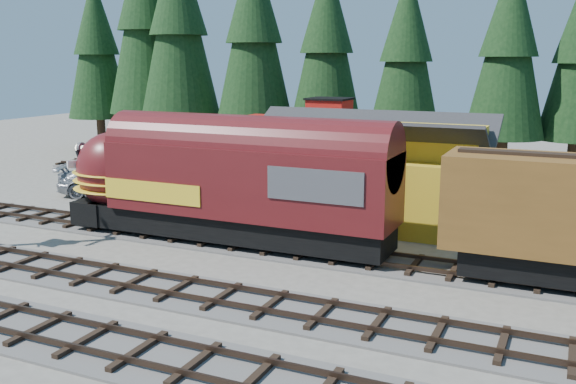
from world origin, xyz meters
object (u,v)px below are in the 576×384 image
at_px(pickup_truck_a, 196,190).
at_px(locomotive, 215,186).
at_px(caboose, 315,145).
at_px(depot, 358,161).
at_px(pickup_truck_b, 113,180).

bearing_deg(pickup_truck_a, locomotive, -157.11).
bearing_deg(caboose, depot, -54.45).
xyz_separation_m(pickup_truck_a, pickup_truck_b, (-6.23, 0.78, -0.08)).
bearing_deg(pickup_truck_b, pickup_truck_a, -119.34).
xyz_separation_m(locomotive, pickup_truck_a, (-4.36, 5.18, -1.51)).
bearing_deg(caboose, locomotive, -86.00).
bearing_deg(pickup_truck_b, caboose, -72.31).
relative_size(depot, pickup_truck_b, 2.02).
relative_size(locomotive, pickup_truck_a, 2.20).
height_order(pickup_truck_a, pickup_truck_b, pickup_truck_a).
bearing_deg(locomotive, pickup_truck_b, 150.62).
bearing_deg(pickup_truck_a, pickup_truck_b, 65.72).
bearing_deg(locomotive, pickup_truck_a, 130.06).
xyz_separation_m(depot, pickup_truck_a, (-8.74, -1.32, -1.97)).
relative_size(depot, locomotive, 0.81).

